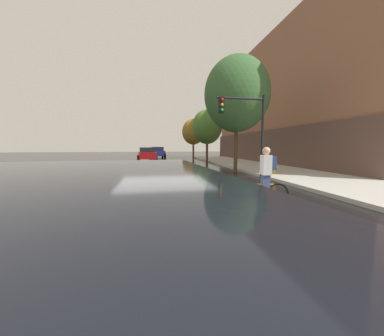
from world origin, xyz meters
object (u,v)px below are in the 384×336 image
object	(u,v)px
traffic_light_near	(247,123)
street_tree_far	(193,132)
street_tree_mid	(207,127)
sedan_far	(157,152)
street_tree_near	(237,95)
fire_hydrant	(275,167)
cyclist	(264,177)
sedan_mid	(147,154)

from	to	relation	value
traffic_light_near	street_tree_far	xyz separation A→B (m)	(0.89, 19.10, 0.79)
traffic_light_near	street_tree_mid	xyz separation A→B (m)	(0.92, 11.57, 0.81)
sedan_far	street_tree_mid	world-z (taller)	street_tree_mid
street_tree_near	street_tree_far	size ratio (longest dim) A/B	1.37
fire_hydrant	street_tree_far	bearing A→B (deg)	94.45
street_tree_near	cyclist	bearing A→B (deg)	-105.89
fire_hydrant	street_tree_far	world-z (taller)	street_tree_far
cyclist	street_tree_far	size ratio (longest dim) A/B	0.31
cyclist	traffic_light_near	bearing A→B (deg)	71.93
traffic_light_near	street_tree_far	bearing A→B (deg)	87.33
fire_hydrant	traffic_light_near	bearing A→B (deg)	-152.79
traffic_light_near	street_tree_near	bearing A→B (deg)	76.98
sedan_mid	street_tree_far	bearing A→B (deg)	32.48
street_tree_near	street_tree_far	bearing A→B (deg)	89.60
sedan_far	sedan_mid	bearing A→B (deg)	-101.26
fire_hydrant	street_tree_mid	xyz separation A→B (m)	(-1.36, 10.40, 3.14)
street_tree_far	traffic_light_near	bearing A→B (deg)	-92.67
sedan_far	street_tree_far	xyz separation A→B (m)	(4.91, -2.49, 2.83)
traffic_light_near	street_tree_mid	world-z (taller)	street_tree_mid
fire_hydrant	street_tree_near	distance (m)	5.21
sedan_far	street_tree_far	distance (m)	6.19
traffic_light_near	fire_hydrant	world-z (taller)	traffic_light_near
street_tree_near	street_tree_mid	size ratio (longest dim) A/B	1.36
sedan_mid	street_tree_mid	bearing A→B (deg)	-29.99
sedan_mid	fire_hydrant	world-z (taller)	sedan_mid
sedan_mid	fire_hydrant	bearing A→B (deg)	-61.53
street_tree_near	sedan_far	bearing A→B (deg)	104.75
fire_hydrant	sedan_far	bearing A→B (deg)	107.16
sedan_far	fire_hydrant	distance (m)	21.37
cyclist	street_tree_far	bearing A→B (deg)	84.38
sedan_mid	street_tree_far	distance (m)	7.87
sedan_mid	fire_hydrant	distance (m)	15.91
sedan_mid	street_tree_far	xyz separation A→B (m)	(6.19, 3.94, 2.85)
cyclist	street_tree_mid	world-z (taller)	street_tree_mid
sedan_mid	cyclist	distance (m)	19.88
traffic_light_near	street_tree_far	world-z (taller)	street_tree_far
sedan_far	traffic_light_near	world-z (taller)	traffic_light_near
fire_hydrant	street_tree_far	distance (m)	18.25
traffic_light_near	fire_hydrant	xyz separation A→B (m)	(2.29, 1.18, -2.33)
cyclist	fire_hydrant	size ratio (longest dim) A/B	2.17
cyclist	street_tree_far	xyz separation A→B (m)	(2.31, 23.44, 2.81)
cyclist	sedan_mid	bearing A→B (deg)	101.25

